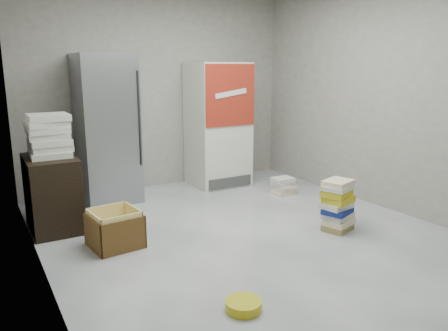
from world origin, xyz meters
TOP-DOWN VIEW (x-y plane):
  - ground at (0.00, 0.00)m, footprint 5.00×5.00m
  - room_shell at (0.00, 0.00)m, footprint 4.04×5.04m
  - steel_fridge at (-0.90, 2.13)m, footprint 0.70×0.72m
  - coke_cooler at (0.75, 2.12)m, footprint 0.80×0.73m
  - wood_shelf at (-1.73, 1.40)m, footprint 0.50×0.80m
  - supply_box_stack at (-1.72, 1.40)m, footprint 0.44×0.43m
  - phonebook_stack_main at (0.90, -0.21)m, footprint 0.41×0.36m
  - phonebook_stack_side at (1.26, 1.18)m, footprint 0.31×0.25m
  - cardboard_box at (-1.30, 0.57)m, footprint 0.51×0.51m
  - bucket_lid at (-0.84, -1.05)m, footprint 0.36×0.36m

SIDE VIEW (x-z plane):
  - ground at x=0.00m, z-range 0.00..0.00m
  - bucket_lid at x=-0.84m, z-range 0.00..0.07m
  - phonebook_stack_side at x=1.26m, z-range 0.00..0.24m
  - cardboard_box at x=-1.30m, z-range -0.03..0.34m
  - phonebook_stack_main at x=0.90m, z-range 0.00..0.56m
  - wood_shelf at x=-1.73m, z-range 0.00..0.80m
  - coke_cooler at x=0.75m, z-range 0.00..1.80m
  - steel_fridge at x=-0.90m, z-range 0.00..1.90m
  - supply_box_stack at x=-1.72m, z-range 0.80..1.25m
  - room_shell at x=0.00m, z-range 0.39..3.21m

